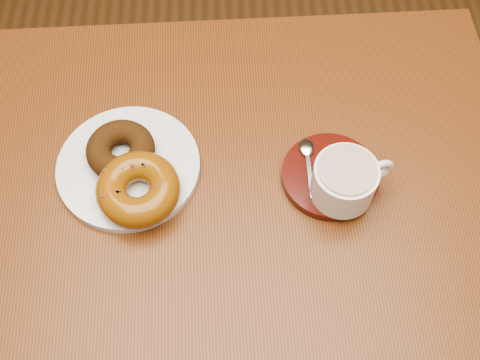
{
  "coord_description": "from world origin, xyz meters",
  "views": [
    {
      "loc": [
        -0.15,
        -0.12,
        1.59
      ],
      "look_at": [
        -0.14,
        0.31,
        0.85
      ],
      "focal_mm": 45.0,
      "sensor_mm": 36.0,
      "label": 1
    }
  ],
  "objects_px": {
    "cafe_table": "(228,226)",
    "coffee_cup": "(345,180)",
    "donut_plate": "(129,167)",
    "saucer": "(330,176)"
  },
  "relations": [
    {
      "from": "cafe_table",
      "to": "coffee_cup",
      "type": "bearing_deg",
      "value": -8.72
    },
    {
      "from": "cafe_table",
      "to": "donut_plate",
      "type": "relative_size",
      "value": 4.31
    },
    {
      "from": "donut_plate",
      "to": "saucer",
      "type": "xyz_separation_m",
      "value": [
        0.29,
        -0.02,
        0.0
      ]
    },
    {
      "from": "cafe_table",
      "to": "donut_plate",
      "type": "bearing_deg",
      "value": 164.54
    },
    {
      "from": "saucer",
      "to": "coffee_cup",
      "type": "distance_m",
      "value": 0.05
    },
    {
      "from": "cafe_table",
      "to": "saucer",
      "type": "xyz_separation_m",
      "value": [
        0.15,
        0.01,
        0.14
      ]
    },
    {
      "from": "saucer",
      "to": "coffee_cup",
      "type": "height_order",
      "value": "coffee_cup"
    },
    {
      "from": "cafe_table",
      "to": "donut_plate",
      "type": "height_order",
      "value": "donut_plate"
    },
    {
      "from": "donut_plate",
      "to": "saucer",
      "type": "distance_m",
      "value": 0.3
    },
    {
      "from": "donut_plate",
      "to": "coffee_cup",
      "type": "distance_m",
      "value": 0.31
    }
  ]
}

